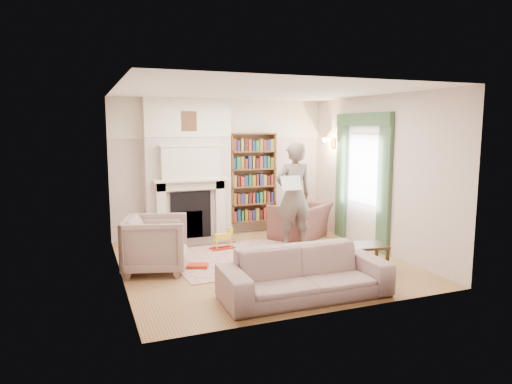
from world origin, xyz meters
name	(u,v)px	position (x,y,z in m)	size (l,w,h in m)	color
floor	(261,262)	(0.00, 0.00, 0.00)	(4.50, 4.50, 0.00)	brown
ceiling	(262,91)	(0.00, 0.00, 2.80)	(4.50, 4.50, 0.00)	white
wall_back	(221,168)	(0.00, 2.25, 1.40)	(4.50, 4.50, 0.00)	beige
wall_front	(333,199)	(0.00, -2.25, 1.40)	(4.50, 4.50, 0.00)	beige
wall_left	(118,185)	(-2.25, 0.00, 1.40)	(4.50, 4.50, 0.00)	beige
wall_right	(377,174)	(2.25, 0.00, 1.40)	(4.50, 4.50, 0.00)	beige
fireplace	(188,170)	(-0.75, 2.05, 1.39)	(1.70, 0.58, 2.80)	beige
bookcase	(253,178)	(0.65, 2.12, 1.18)	(1.00, 0.24, 1.85)	brown
window	(363,169)	(2.23, 0.40, 1.45)	(0.02, 0.90, 1.30)	silver
curtain_left	(384,187)	(2.20, -0.30, 1.20)	(0.07, 0.32, 2.40)	#2E482F
curtain_right	(341,179)	(2.20, 1.10, 1.20)	(0.07, 0.32, 2.40)	#2E482F
pelmet	(363,119)	(2.19, 0.40, 2.38)	(0.09, 1.70, 0.24)	#2E482F
wall_sconce	(325,143)	(2.03, 1.50, 1.90)	(0.20, 0.24, 0.24)	gold
rug	(248,256)	(-0.10, 0.36, 0.01)	(2.64, 2.03, 0.01)	beige
armchair_reading	(300,221)	(1.35, 1.25, 0.36)	(1.10, 0.96, 0.71)	#4F2B2A
armchair_left	(156,244)	(-1.71, 0.16, 0.44)	(0.93, 0.96, 0.87)	#B8AD98
sofa	(305,273)	(-0.06, -1.69, 0.33)	(2.23, 0.87, 0.65)	#A79889
man_reading	(294,195)	(0.90, 0.65, 0.99)	(0.72, 0.47, 1.97)	#594F47
newspaper	(291,183)	(0.75, 0.45, 1.25)	(0.38, 0.02, 0.26)	silver
coffee_table	(362,259)	(1.23, -1.10, 0.23)	(0.70, 0.45, 0.45)	#342412
paraffin_heater	(163,234)	(-1.38, 1.43, 0.28)	(0.24, 0.24, 0.55)	#B2B5BA
rocking_horse	(222,239)	(-0.38, 0.98, 0.20)	(0.46, 0.18, 0.40)	yellow
board_game	(264,266)	(-0.07, -0.29, 0.03)	(0.40, 0.40, 0.03)	gold
game_box_lid	(198,266)	(-1.08, 0.05, 0.04)	(0.33, 0.22, 0.05)	#B02914
comic_annuals	(280,266)	(0.17, -0.39, 0.02)	(0.35, 0.67, 0.02)	red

